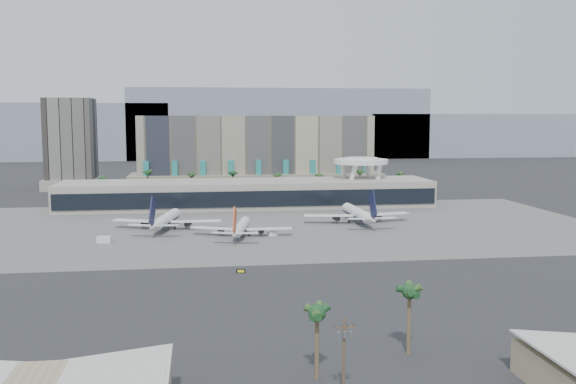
{
  "coord_description": "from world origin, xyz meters",
  "views": [
    {
      "loc": [
        -22.55,
        -183.81,
        40.7
      ],
      "look_at": [
        8.92,
        40.0,
        14.62
      ],
      "focal_mm": 40.0,
      "sensor_mm": 36.0,
      "label": 1
    }
  ],
  "objects": [
    {
      "name": "airliner_centre",
      "position": [
        -8.28,
        34.96,
        3.19
      ],
      "size": [
        34.95,
        36.31,
        12.65
      ],
      "rotation": [
        0.0,
        0.0,
        -0.19
      ],
      "color": "white",
      "rests_on": "ground"
    },
    {
      "name": "service_vehicle_b",
      "position": [
        2.59,
        34.1,
        0.81
      ],
      "size": [
        3.6,
        2.93,
        1.61
      ],
      "primitive_type": "cube",
      "rotation": [
        0.0,
        0.0,
        0.43
      ],
      "color": "white",
      "rests_on": "ground"
    },
    {
      "name": "utility_pole",
      "position": [
        -2.0,
        -96.09,
        7.14
      ],
      "size": [
        3.2,
        0.85,
        12.0
      ],
      "color": "#4C3826",
      "rests_on": "ground"
    },
    {
      "name": "airliner_right",
      "position": [
        38.87,
        56.79,
        3.82
      ],
      "size": [
        42.6,
        43.88,
        15.14
      ],
      "rotation": [
        0.0,
        0.0,
        0.04
      ],
      "color": "white",
      "rests_on": "ground"
    },
    {
      "name": "near_palm_b",
      "position": [
        13.05,
        -80.6,
        9.76
      ],
      "size": [
        6.0,
        6.0,
        12.61
      ],
      "color": "brown",
      "rests_on": "ground"
    },
    {
      "name": "palm_row",
      "position": [
        7.0,
        145.0,
        10.5
      ],
      "size": [
        157.8,
        2.8,
        13.1
      ],
      "color": "brown",
      "rests_on": "ground"
    },
    {
      "name": "near_palm_a",
      "position": [
        -4.62,
        -88.71,
        9.18
      ],
      "size": [
        6.0,
        6.0,
        12.02
      ],
      "color": "brown",
      "rests_on": "ground"
    },
    {
      "name": "saucer_structure",
      "position": [
        55.0,
        116.0,
        18.45
      ],
      "size": [
        26.0,
        26.0,
        21.89
      ],
      "color": "white",
      "rests_on": "ground"
    },
    {
      "name": "mountain_ridge",
      "position": [
        27.88,
        470.0,
        29.89
      ],
      "size": [
        680.0,
        60.0,
        70.0
      ],
      "color": "gray",
      "rests_on": "ground"
    },
    {
      "name": "hotel",
      "position": [
        10.0,
        174.41,
        16.81
      ],
      "size": [
        140.0,
        30.0,
        42.0
      ],
      "color": "tan",
      "rests_on": "ground"
    },
    {
      "name": "airliner_left",
      "position": [
        -34.76,
        52.65,
        3.65
      ],
      "size": [
        40.03,
        41.59,
        14.49
      ],
      "rotation": [
        0.0,
        0.0,
        -0.19
      ],
      "color": "white",
      "rests_on": "ground"
    },
    {
      "name": "office_tower",
      "position": [
        -95.0,
        200.0,
        22.94
      ],
      "size": [
        30.0,
        30.0,
        52.0
      ],
      "color": "black",
      "rests_on": "ground"
    },
    {
      "name": "service_vehicle_a",
      "position": [
        -53.42,
        29.31,
        1.11
      ],
      "size": [
        4.82,
        2.85,
        2.22
      ],
      "primitive_type": "cube",
      "rotation": [
        0.0,
        0.0,
        -0.14
      ],
      "color": "silver",
      "rests_on": "ground"
    },
    {
      "name": "apron_pad",
      "position": [
        0.0,
        55.0,
        0.03
      ],
      "size": [
        260.0,
        130.0,
        0.06
      ],
      "primitive_type": "cube",
      "color": "#5B5B59",
      "rests_on": "ground"
    },
    {
      "name": "ground",
      "position": [
        0.0,
        0.0,
        0.0
      ],
      "size": [
        900.0,
        900.0,
        0.0
      ],
      "primitive_type": "plane",
      "color": "#232326",
      "rests_on": "ground"
    },
    {
      "name": "terminal",
      "position": [
        0.0,
        109.84,
        6.52
      ],
      "size": [
        170.0,
        32.5,
        14.5
      ],
      "color": "#B4AC9E",
      "rests_on": "ground"
    },
    {
      "name": "taxiway_sign",
      "position": [
        -11.85,
        -17.98,
        0.54
      ],
      "size": [
        2.4,
        0.78,
        1.08
      ],
      "rotation": [
        0.0,
        0.0,
        -0.19
      ],
      "color": "black",
      "rests_on": "ground"
    }
  ]
}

